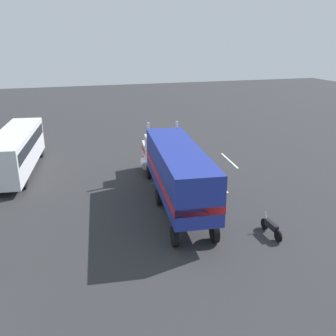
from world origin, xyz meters
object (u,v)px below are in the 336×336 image
object	(u,v)px
person_bystander	(200,170)
parked_bus	(16,148)
semi_truck	(175,167)
motorcycle	(271,227)

from	to	relation	value
person_bystander	parked_bus	bearing A→B (deg)	65.47
person_bystander	parked_bus	xyz separation A→B (m)	(6.14, 13.45, 1.17)
semi_truck	motorcycle	world-z (taller)	semi_truck
semi_truck	parked_bus	xyz separation A→B (m)	(9.32, 10.41, -0.46)
parked_bus	semi_truck	bearing A→B (deg)	-131.85
motorcycle	person_bystander	bearing A→B (deg)	4.94
person_bystander	parked_bus	distance (m)	14.83
semi_truck	person_bystander	world-z (taller)	semi_truck
semi_truck	parked_bus	distance (m)	13.98
person_bystander	motorcycle	size ratio (longest dim) A/B	0.77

